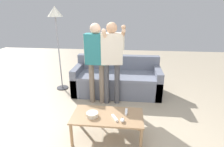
# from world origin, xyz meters

# --- Properties ---
(ground_plane) EXTENTS (12.00, 12.00, 0.00)m
(ground_plane) POSITION_xyz_m (0.00, 0.00, 0.00)
(ground_plane) COLOR tan
(couch) EXTENTS (1.96, 0.88, 0.82)m
(couch) POSITION_xyz_m (0.09, 1.39, 0.29)
(couch) COLOR slate
(couch) RESTS_ON ground
(coffee_table) EXTENTS (1.04, 0.53, 0.39)m
(coffee_table) POSITION_xyz_m (0.08, -0.26, 0.35)
(coffee_table) COLOR #997551
(coffee_table) RESTS_ON ground
(snack_bowl) EXTENTS (0.17, 0.17, 0.06)m
(snack_bowl) POSITION_xyz_m (-0.14, -0.30, 0.42)
(snack_bowl) COLOR beige
(snack_bowl) RESTS_ON coffee_table
(game_remote_nunchuk) EXTENTS (0.06, 0.09, 0.05)m
(game_remote_nunchuk) POSITION_xyz_m (0.30, -0.39, 0.42)
(game_remote_nunchuk) COLOR white
(game_remote_nunchuk) RESTS_ON coffee_table
(floor_lamp) EXTENTS (0.33, 0.33, 1.92)m
(floor_lamp) POSITION_xyz_m (-1.28, 1.44, 1.66)
(floor_lamp) COLOR #2D2D33
(floor_lamp) RESTS_ON ground
(player_left) EXTENTS (0.48, 0.36, 1.62)m
(player_left) POSITION_xyz_m (-0.28, 0.83, 1.02)
(player_left) COLOR #756656
(player_left) RESTS_ON ground
(player_center) EXTENTS (0.50, 0.32, 1.64)m
(player_center) POSITION_xyz_m (0.03, 0.83, 1.03)
(player_center) COLOR #47474C
(player_center) RESTS_ON ground
(game_remote_wand_near) EXTENTS (0.04, 0.16, 0.03)m
(game_remote_wand_near) POSITION_xyz_m (0.35, -0.16, 0.41)
(game_remote_wand_near) COLOR white
(game_remote_wand_near) RESTS_ON coffee_table
(game_remote_wand_far) EXTENTS (0.11, 0.16, 0.03)m
(game_remote_wand_far) POSITION_xyz_m (0.19, -0.33, 0.41)
(game_remote_wand_far) COLOR white
(game_remote_wand_far) RESTS_ON coffee_table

